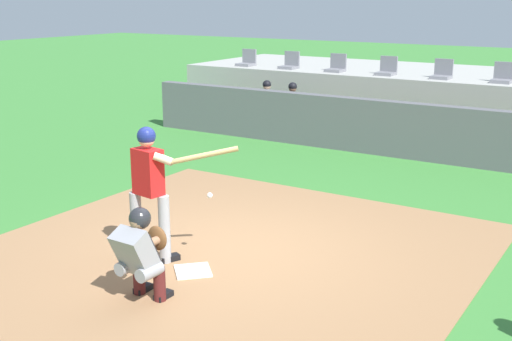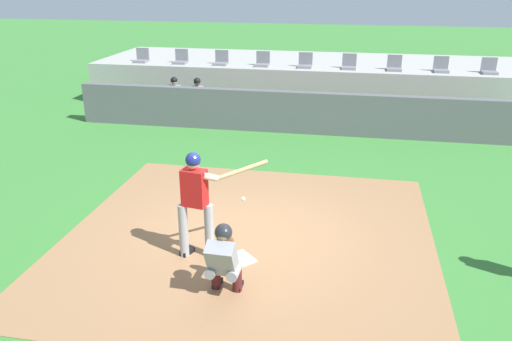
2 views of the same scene
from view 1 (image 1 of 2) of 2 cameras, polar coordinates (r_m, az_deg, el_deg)
ground_plane at (r=8.97m, az=-2.40°, el=-7.17°), size 80.00×80.00×0.00m
dirt_infield at (r=8.97m, az=-2.40°, el=-7.13°), size 6.40×6.40×0.01m
home_plate at (r=8.37m, az=-5.55°, el=-8.74°), size 0.62×0.62×0.02m
batter_at_plate at (r=8.45m, az=-9.20°, el=-1.32°), size 1.39×0.65×1.80m
catcher_crouched at (r=7.50m, az=-9.99°, el=-6.96°), size 0.49×1.68×1.13m
dugout_wall at (r=14.41m, az=12.42°, el=3.53°), size 13.00×0.30×1.20m
dugout_bench at (r=15.41m, az=13.62°, el=2.77°), size 11.80×0.44×0.45m
dugout_player_0 at (r=16.83m, az=0.73°, el=5.76°), size 0.49×0.70×1.30m
dugout_player_1 at (r=16.45m, az=2.99°, el=5.52°), size 0.49×0.70×1.30m
stands_platform at (r=18.54m, az=17.16°, el=6.04°), size 15.00×4.40×1.40m
stadium_seat_0 at (r=19.40m, az=-0.78°, el=9.56°), size 0.46×0.46×0.48m
stadium_seat_1 at (r=18.66m, az=2.99°, el=9.32°), size 0.46×0.46×0.48m
stadium_seat_2 at (r=18.00m, az=7.05°, el=9.02°), size 0.46×0.46×0.48m
stadium_seat_3 at (r=17.44m, az=11.39°, el=8.65°), size 0.46×0.46×0.48m
stadium_seat_4 at (r=16.98m, az=15.98°, el=8.20°), size 0.46×0.46×0.48m
stadium_seat_5 at (r=16.63m, az=20.78°, el=7.68°), size 0.46×0.46×0.48m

